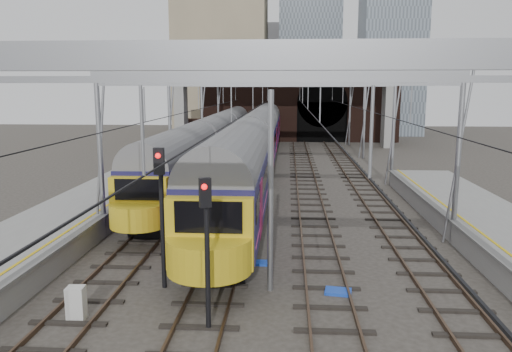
# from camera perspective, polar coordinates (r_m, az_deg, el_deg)

# --- Properties ---
(ground) EXTENTS (160.00, 160.00, 0.00)m
(ground) POSITION_cam_1_polar(r_m,az_deg,el_deg) (16.27, 1.35, -15.65)
(ground) COLOR #38332D
(ground) RESTS_ON ground
(tracks) EXTENTS (14.40, 80.00, 0.22)m
(tracks) POSITION_cam_1_polar(r_m,az_deg,el_deg) (30.48, 2.50, -3.30)
(tracks) COLOR #4C3828
(tracks) RESTS_ON ground
(overhead_line) EXTENTS (16.80, 80.00, 8.00)m
(overhead_line) POSITION_cam_1_polar(r_m,az_deg,el_deg) (36.14, 2.79, 9.27)
(overhead_line) COLOR gray
(overhead_line) RESTS_ON ground
(retaining_wall) EXTENTS (28.00, 2.75, 9.00)m
(retaining_wall) POSITION_cam_1_polar(r_m,az_deg,el_deg) (66.64, 4.41, 7.69)
(retaining_wall) COLOR black
(retaining_wall) RESTS_ON ground
(overbridge) EXTENTS (28.00, 3.00, 9.25)m
(overbridge) POSITION_cam_1_polar(r_m,az_deg,el_deg) (60.65, 3.17, 10.25)
(overbridge) COLOR gray
(overbridge) RESTS_ON ground
(city_skyline) EXTENTS (37.50, 27.50, 60.00)m
(city_skyline) POSITION_cam_1_polar(r_m,az_deg,el_deg) (85.75, 5.31, 16.74)
(city_skyline) COLOR tan
(city_skyline) RESTS_ON ground
(train_main) EXTENTS (3.04, 70.26, 5.15)m
(train_main) POSITION_cam_1_polar(r_m,az_deg,el_deg) (51.10, 0.77, 5.10)
(train_main) COLOR black
(train_main) RESTS_ON ground
(train_second) EXTENTS (2.70, 62.37, 4.67)m
(train_second) POSITION_cam_1_polar(r_m,az_deg,el_deg) (52.82, -3.51, 5.01)
(train_second) COLOR black
(train_second) RESTS_ON ground
(signal_near_left) EXTENTS (0.36, 0.47, 5.06)m
(signal_near_left) POSITION_cam_1_polar(r_m,az_deg,el_deg) (17.61, -10.78, -2.87)
(signal_near_left) COLOR black
(signal_near_left) RESTS_ON ground
(signal_near_centre) EXTENTS (0.37, 0.46, 4.61)m
(signal_near_centre) POSITION_cam_1_polar(r_m,az_deg,el_deg) (14.35, -5.67, -6.73)
(signal_near_centre) COLOR black
(signal_near_centre) RESTS_ON ground
(relay_cabinet) EXTENTS (0.56, 0.48, 1.07)m
(relay_cabinet) POSITION_cam_1_polar(r_m,az_deg,el_deg) (16.72, -19.86, -13.54)
(relay_cabinet) COLOR silver
(relay_cabinet) RESTS_ON ground
(equip_cover_b) EXTENTS (0.81, 0.60, 0.09)m
(equip_cover_b) POSITION_cam_1_polar(r_m,az_deg,el_deg) (20.56, 0.28, -9.88)
(equip_cover_b) COLOR blue
(equip_cover_b) RESTS_ON ground
(equip_cover_c) EXTENTS (1.00, 0.78, 0.11)m
(equip_cover_c) POSITION_cam_1_polar(r_m,az_deg,el_deg) (18.06, 9.37, -12.90)
(equip_cover_c) COLOR blue
(equip_cover_c) RESTS_ON ground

